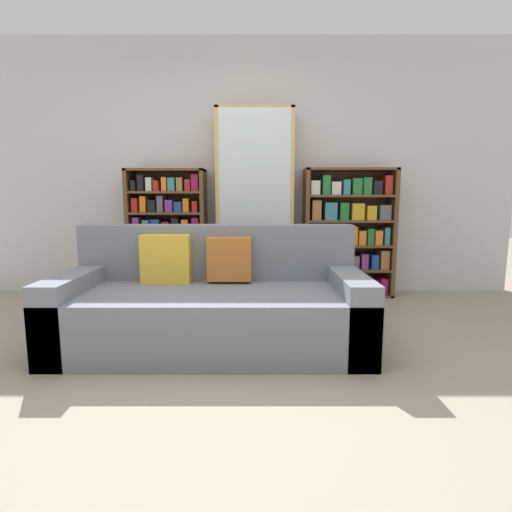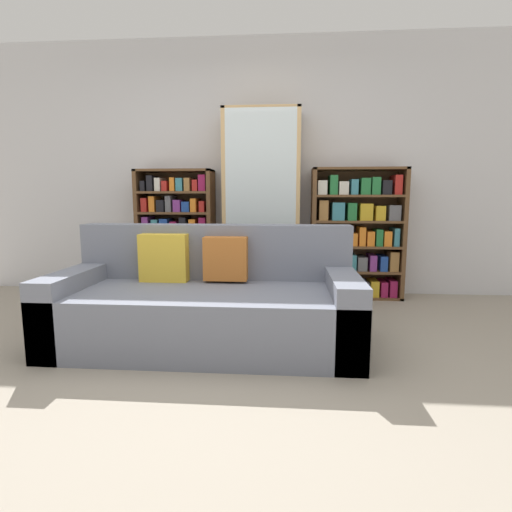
{
  "view_description": "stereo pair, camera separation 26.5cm",
  "coord_description": "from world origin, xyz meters",
  "px_view_note": "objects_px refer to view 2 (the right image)",
  "views": [
    {
      "loc": [
        0.21,
        -2.15,
        1.04
      ],
      "look_at": [
        0.19,
        1.29,
        0.53
      ],
      "focal_mm": 28.0,
      "sensor_mm": 36.0,
      "label": 1
    },
    {
      "loc": [
        0.47,
        -2.14,
        1.04
      ],
      "look_at": [
        0.19,
        1.29,
        0.53
      ],
      "focal_mm": 28.0,
      "sensor_mm": 36.0,
      "label": 2
    }
  ],
  "objects_px": {
    "bookshelf_left": "(177,234)",
    "display_cabinet": "(262,206)",
    "couch": "(208,303)",
    "bookshelf_right": "(356,236)",
    "wine_bottle": "(322,293)"
  },
  "relations": [
    {
      "from": "bookshelf_left",
      "to": "display_cabinet",
      "type": "height_order",
      "value": "display_cabinet"
    },
    {
      "from": "couch",
      "to": "bookshelf_right",
      "type": "xyz_separation_m",
      "value": [
        1.28,
        1.44,
        0.36
      ]
    },
    {
      "from": "display_cabinet",
      "to": "bookshelf_right",
      "type": "bearing_deg",
      "value": 0.91
    },
    {
      "from": "couch",
      "to": "bookshelf_left",
      "type": "xyz_separation_m",
      "value": [
        -0.63,
        1.44,
        0.37
      ]
    },
    {
      "from": "bookshelf_left",
      "to": "bookshelf_right",
      "type": "distance_m",
      "value": 1.9
    },
    {
      "from": "display_cabinet",
      "to": "bookshelf_left",
      "type": "bearing_deg",
      "value": 179.0
    },
    {
      "from": "bookshelf_left",
      "to": "bookshelf_right",
      "type": "bearing_deg",
      "value": -0.02
    },
    {
      "from": "couch",
      "to": "wine_bottle",
      "type": "height_order",
      "value": "couch"
    },
    {
      "from": "couch",
      "to": "display_cabinet",
      "type": "relative_size",
      "value": 1.09
    },
    {
      "from": "couch",
      "to": "wine_bottle",
      "type": "bearing_deg",
      "value": 45.67
    },
    {
      "from": "bookshelf_left",
      "to": "display_cabinet",
      "type": "bearing_deg",
      "value": -1.0
    },
    {
      "from": "bookshelf_left",
      "to": "display_cabinet",
      "type": "distance_m",
      "value": 0.97
    },
    {
      "from": "bookshelf_left",
      "to": "display_cabinet",
      "type": "xyz_separation_m",
      "value": [
        0.92,
        -0.02,
        0.3
      ]
    },
    {
      "from": "bookshelf_left",
      "to": "bookshelf_right",
      "type": "xyz_separation_m",
      "value": [
        1.9,
        -0.0,
        -0.0
      ]
    },
    {
      "from": "display_cabinet",
      "to": "bookshelf_right",
      "type": "relative_size",
      "value": 1.44
    }
  ]
}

